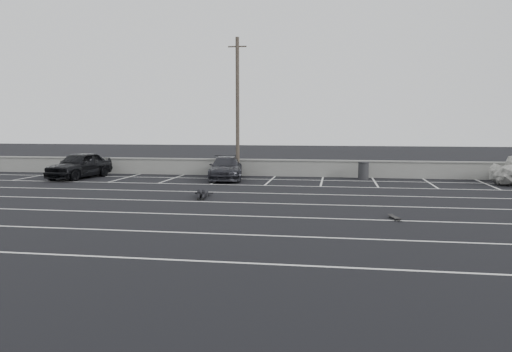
% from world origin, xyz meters
% --- Properties ---
extents(ground, '(120.00, 120.00, 0.00)m').
position_xyz_m(ground, '(0.00, 0.00, 0.00)').
color(ground, black).
rests_on(ground, ground).
extents(seawall, '(50.00, 0.45, 1.06)m').
position_xyz_m(seawall, '(0.00, 14.00, 0.55)').
color(seawall, gray).
rests_on(seawall, ground).
extents(stall_lines, '(36.00, 20.05, 0.01)m').
position_xyz_m(stall_lines, '(-0.08, 4.41, 0.00)').
color(stall_lines, silver).
rests_on(stall_lines, ground).
extents(car_left, '(2.62, 4.94, 1.60)m').
position_xyz_m(car_left, '(-10.69, 10.84, 0.80)').
color(car_left, black).
rests_on(car_left, ground).
extents(car_right, '(2.68, 4.92, 1.35)m').
position_xyz_m(car_right, '(-1.71, 11.59, 0.68)').
color(car_right, '#222228').
rests_on(car_right, ground).
extents(utility_pole, '(1.15, 0.23, 8.59)m').
position_xyz_m(utility_pole, '(-1.30, 13.20, 4.35)').
color(utility_pole, '#4C4238').
rests_on(utility_pole, ground).
extents(trash_bin, '(0.70, 0.70, 1.05)m').
position_xyz_m(trash_bin, '(6.42, 12.94, 0.53)').
color(trash_bin, '#2A2A2C').
rests_on(trash_bin, ground).
extents(person, '(1.53, 2.47, 0.44)m').
position_xyz_m(person, '(-1.16, 4.46, 0.22)').
color(person, black).
rests_on(person, ground).
extents(skateboard, '(0.37, 0.75, 0.09)m').
position_xyz_m(skateboard, '(6.84, 0.22, 0.07)').
color(skateboard, black).
rests_on(skateboard, ground).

